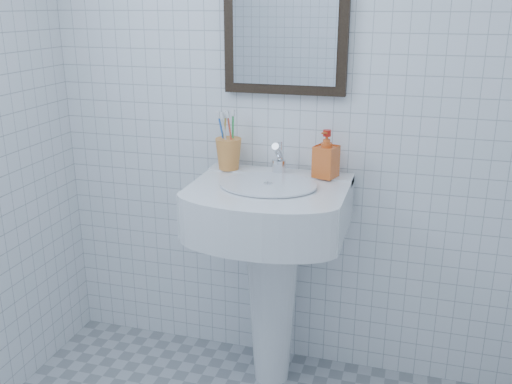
% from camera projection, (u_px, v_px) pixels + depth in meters
% --- Properties ---
extents(wall_back, '(2.20, 0.02, 2.50)m').
position_uv_depth(wall_back, '(301.00, 91.00, 2.32)').
color(wall_back, white).
rests_on(wall_back, ground).
extents(washbasin, '(0.61, 0.44, 0.93)m').
position_uv_depth(washbasin, '(271.00, 250.00, 2.34)').
color(washbasin, white).
rests_on(washbasin, ground).
extents(faucet, '(0.06, 0.12, 0.14)m').
position_uv_depth(faucet, '(279.00, 160.00, 2.33)').
color(faucet, silver).
rests_on(faucet, washbasin).
extents(toothbrush_cup, '(0.14, 0.14, 0.13)m').
position_uv_depth(toothbrush_cup, '(229.00, 154.00, 2.39)').
color(toothbrush_cup, orange).
rests_on(toothbrush_cup, washbasin).
extents(soap_dispenser, '(0.11, 0.11, 0.19)m').
position_uv_depth(soap_dispenser, '(326.00, 154.00, 2.27)').
color(soap_dispenser, '#DA4F15').
rests_on(soap_dispenser, washbasin).
extents(wall_mirror, '(0.50, 0.04, 0.62)m').
position_uv_depth(wall_mirror, '(286.00, 14.00, 2.23)').
color(wall_mirror, black).
rests_on(wall_mirror, wall_back).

